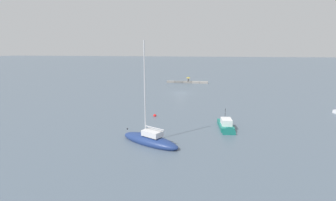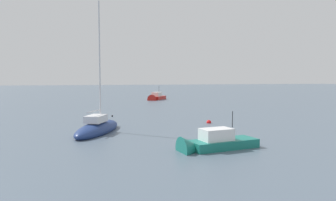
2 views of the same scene
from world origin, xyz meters
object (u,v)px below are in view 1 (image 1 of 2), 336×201
object	(u,v)px
mooring_buoy_near	(155,116)
umbrella_open_yellow	(188,78)
motorboat_teal_near	(227,127)
person_seated_grey_left	(188,80)
sailboat_navy_near	(150,140)

from	to	relation	value
mooring_buoy_near	umbrella_open_yellow	bearing A→B (deg)	-92.83
umbrella_open_yellow	motorboat_teal_near	size ratio (longest dim) A/B	0.24
person_seated_grey_left	mooring_buoy_near	world-z (taller)	person_seated_grey_left
person_seated_grey_left	motorboat_teal_near	distance (m)	46.44
person_seated_grey_left	sailboat_navy_near	size ratio (longest dim) A/B	0.06
person_seated_grey_left	mooring_buoy_near	bearing A→B (deg)	95.42
umbrella_open_yellow	motorboat_teal_near	world-z (taller)	motorboat_teal_near
umbrella_open_yellow	motorboat_teal_near	bearing A→B (deg)	101.08
umbrella_open_yellow	mooring_buoy_near	size ratio (longest dim) A/B	2.76
person_seated_grey_left	motorboat_teal_near	xyz separation A→B (m)	(-8.93, 45.57, -0.49)
umbrella_open_yellow	mooring_buoy_near	world-z (taller)	umbrella_open_yellow
umbrella_open_yellow	sailboat_navy_near	bearing A→B (deg)	89.94
sailboat_navy_near	motorboat_teal_near	bearing A→B (deg)	-25.32
sailboat_navy_near	motorboat_teal_near	xyz separation A→B (m)	(-8.97, -6.62, -0.07)
person_seated_grey_left	motorboat_teal_near	bearing A→B (deg)	109.32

